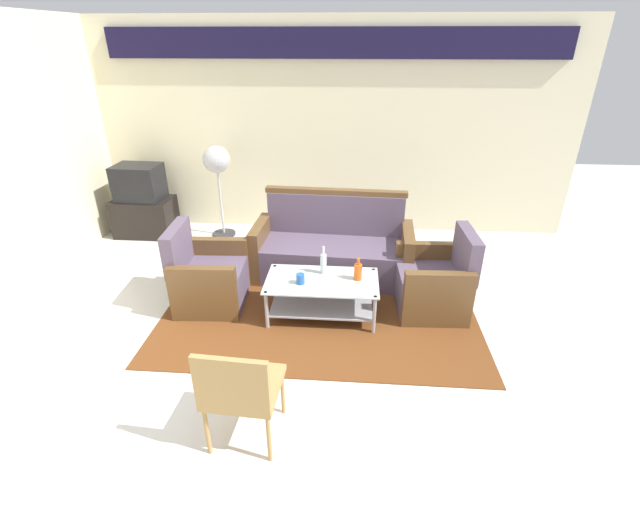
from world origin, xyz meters
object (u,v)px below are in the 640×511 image
object	(u,v)px
bottle_clear	(323,263)
armchair_right	(434,283)
couch	(333,250)
coffee_table	(322,292)
pedestal_fan	(217,165)
tv_stand	(145,217)
wicker_chair	(239,388)
cup	(300,279)
television	(139,182)
bottle_orange	(358,271)
armchair_left	(208,278)

from	to	relation	value
bottle_clear	armchair_right	bearing A→B (deg)	4.30
couch	coffee_table	distance (m)	0.87
bottle_clear	pedestal_fan	distance (m)	2.40
tv_stand	wicker_chair	bearing A→B (deg)	-57.31
coffee_table	wicker_chair	distance (m)	1.66
couch	pedestal_fan	size ratio (longest dim) A/B	1.45
wicker_chair	cup	bearing A→B (deg)	85.24
television	pedestal_fan	world-z (taller)	pedestal_fan
armchair_right	television	xyz separation A→B (m)	(-3.77, 1.63, 0.47)
coffee_table	bottle_orange	bearing A→B (deg)	7.22
bottle_orange	armchair_left	bearing A→B (deg)	175.51
cup	couch	bearing A→B (deg)	74.25
couch	bottle_clear	world-z (taller)	couch
cup	television	xyz separation A→B (m)	(-2.44, 1.94, 0.30)
armchair_right	wicker_chair	size ratio (longest dim) A/B	1.01
armchair_right	pedestal_fan	distance (m)	3.24
coffee_table	wicker_chair	xyz separation A→B (m)	(-0.42, -1.59, 0.22)
wicker_chair	tv_stand	bearing A→B (deg)	126.27
armchair_left	television	distance (m)	2.28
bottle_orange	tv_stand	bearing A→B (deg)	148.64
couch	television	distance (m)	2.92
armchair_left	pedestal_fan	distance (m)	1.92
couch	bottle_clear	xyz separation A→B (m)	(-0.06, -0.72, 0.21)
bottle_orange	couch	bearing A→B (deg)	109.03
couch	bottle_clear	distance (m)	0.75
armchair_left	wicker_chair	bearing A→B (deg)	20.94
armchair_left	coffee_table	distance (m)	1.21
couch	armchair_right	xyz separation A→B (m)	(1.07, -0.63, -0.03)
television	wicker_chair	xyz separation A→B (m)	(2.22, -3.45, -0.27)
armchair_right	bottle_clear	bearing A→B (deg)	91.86
tv_stand	television	bearing A→B (deg)	88.26
pedestal_fan	bottle_clear	bearing A→B (deg)	-48.81
bottle_orange	pedestal_fan	bearing A→B (deg)	135.29
armchair_left	cup	xyz separation A→B (m)	(1.00, -0.24, 0.17)
armchair_right	coffee_table	xyz separation A→B (m)	(-1.13, -0.23, -0.02)
armchair_right	tv_stand	xyz separation A→B (m)	(-3.77, 1.63, -0.03)
pedestal_fan	couch	bearing A→B (deg)	-33.12
television	bottle_orange	bearing A→B (deg)	150.35
cup	pedestal_fan	xyz separation A→B (m)	(-1.34, 1.99, 0.55)
coffee_table	armchair_right	bearing A→B (deg)	11.63
armchair_left	cup	distance (m)	1.04
armchair_left	armchair_right	size ratio (longest dim) A/B	1.00
couch	television	bearing A→B (deg)	-17.47
armchair_right	coffee_table	size ratio (longest dim) A/B	0.77
armchair_left	cup	world-z (taller)	armchair_left
armchair_left	tv_stand	xyz separation A→B (m)	(-1.44, 1.70, -0.03)
tv_stand	armchair_right	bearing A→B (deg)	-23.37
coffee_table	wicker_chair	size ratio (longest dim) A/B	1.31
armchair_right	wicker_chair	xyz separation A→B (m)	(-1.56, -1.82, 0.21)
armchair_right	cup	distance (m)	1.38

